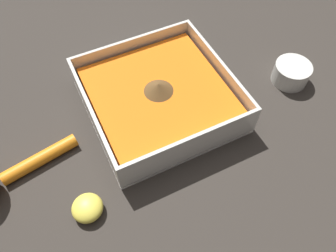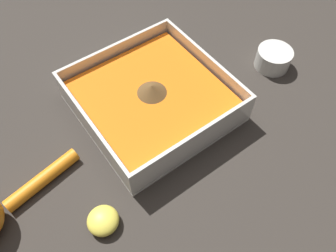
{
  "view_description": "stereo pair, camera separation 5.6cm",
  "coord_description": "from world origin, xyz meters",
  "views": [
    {
      "loc": [
        -0.18,
        -0.31,
        0.49
      ],
      "look_at": [
        -0.04,
        -0.02,
        0.03
      ],
      "focal_mm": 35.0,
      "sensor_mm": 36.0,
      "label": 1
    },
    {
      "loc": [
        -0.22,
        -0.28,
        0.49
      ],
      "look_at": [
        -0.04,
        -0.02,
        0.03
      ],
      "focal_mm": 35.0,
      "sensor_mm": 36.0,
      "label": 2
    }
  ],
  "objects": [
    {
      "name": "lemon_half",
      "position": [
        -0.21,
        -0.09,
        0.01
      ],
      "size": [
        0.05,
        0.05,
        0.03
      ],
      "color": "#EFDB4C",
      "rests_on": "ground_plane"
    },
    {
      "name": "ground_plane",
      "position": [
        0.0,
        0.0,
        0.0
      ],
      "size": [
        4.0,
        4.0,
        0.0
      ],
      "primitive_type": "plane",
      "color": "#332D28"
    },
    {
      "name": "spice_bowl",
      "position": [
        0.24,
        -0.01,
        0.02
      ],
      "size": [
        0.07,
        0.07,
        0.04
      ],
      "color": "silver",
      "rests_on": "ground_plane"
    },
    {
      "name": "square_dish",
      "position": [
        -0.02,
        0.04,
        0.02
      ],
      "size": [
        0.26,
        0.26,
        0.07
      ],
      "color": "silver",
      "rests_on": "ground_plane"
    }
  ]
}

